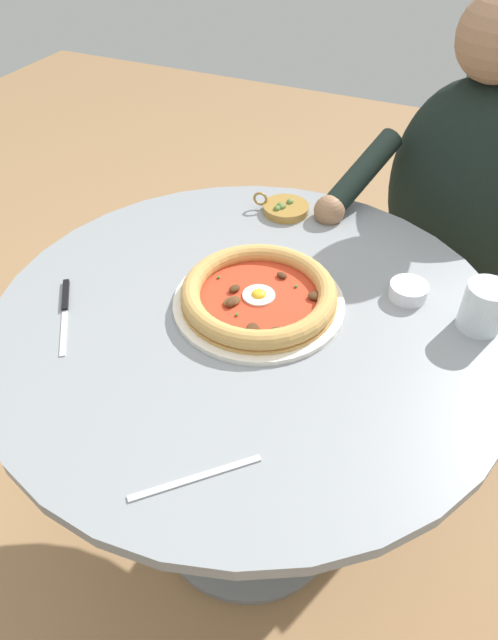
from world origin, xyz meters
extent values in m
cube|color=#9E754C|center=(0.00, 0.00, -0.01)|extent=(6.00, 6.00, 0.02)
cylinder|color=gray|center=(0.00, 0.00, 0.70)|extent=(0.95, 0.95, 0.03)
cylinder|color=gray|center=(0.00, 0.00, 0.35)|extent=(0.09, 0.09, 0.67)
cylinder|color=gray|center=(0.00, 0.00, 0.01)|extent=(0.47, 0.47, 0.02)
cylinder|color=white|center=(-0.03, 0.01, 0.72)|extent=(0.32, 0.32, 0.01)
cylinder|color=tan|center=(-0.03, 0.01, 0.73)|extent=(0.29, 0.29, 0.01)
torus|color=tan|center=(-0.03, 0.01, 0.74)|extent=(0.29, 0.29, 0.04)
cylinder|color=red|center=(-0.03, 0.01, 0.73)|extent=(0.27, 0.27, 0.00)
cylinder|color=white|center=(-0.03, 0.01, 0.74)|extent=(0.06, 0.06, 0.00)
ellipsoid|color=yellow|center=(-0.03, 0.01, 0.74)|extent=(0.03, 0.03, 0.02)
ellipsoid|color=#4C2D19|center=(-0.07, 0.11, 0.74)|extent=(0.04, 0.04, 0.01)
ellipsoid|color=brown|center=(0.01, -0.03, 0.74)|extent=(0.04, 0.04, 0.01)
ellipsoid|color=#4C2D19|center=(0.01, -0.03, 0.74)|extent=(0.03, 0.02, 0.01)
ellipsoid|color=brown|center=(0.05, 0.08, 0.74)|extent=(0.02, 0.04, 0.01)
ellipsoid|color=#4C2D19|center=(-0.10, 0.02, 0.74)|extent=(0.02, 0.02, 0.01)
ellipsoid|color=#4C2D19|center=(0.06, 0.04, 0.74)|extent=(0.04, 0.04, 0.01)
ellipsoid|color=#4C2D19|center=(-0.03, -0.04, 0.74)|extent=(0.03, 0.02, 0.01)
ellipsoid|color=#2D6B28|center=(-0.08, 0.06, 0.74)|extent=(0.01, 0.01, 0.00)
ellipsoid|color=#2D6B28|center=(-0.05, -0.08, 0.74)|extent=(0.01, 0.01, 0.00)
ellipsoid|color=#2D6B28|center=(0.04, -0.01, 0.74)|extent=(0.01, 0.01, 0.00)
cylinder|color=silver|center=(-0.14, 0.38, 0.76)|extent=(0.08, 0.08, 0.09)
cylinder|color=silver|center=(-0.14, 0.38, 0.74)|extent=(0.07, 0.07, 0.05)
cube|color=silver|center=(0.18, -0.27, 0.71)|extent=(0.10, 0.08, 0.00)
cube|color=black|center=(0.10, -0.33, 0.72)|extent=(0.08, 0.06, 0.01)
cylinder|color=white|center=(-0.17, 0.25, 0.73)|extent=(0.07, 0.07, 0.03)
cylinder|color=olive|center=(-0.17, 0.25, 0.74)|extent=(0.06, 0.06, 0.01)
cylinder|color=olive|center=(-0.35, -0.07, 0.72)|extent=(0.10, 0.10, 0.02)
torus|color=olive|center=(-0.34, -0.13, 0.74)|extent=(0.01, 0.03, 0.03)
ellipsoid|color=#516B2D|center=(-0.37, -0.07, 0.73)|extent=(0.02, 0.02, 0.02)
ellipsoid|color=#516B2D|center=(-0.34, -0.07, 0.73)|extent=(0.02, 0.02, 0.02)
ellipsoid|color=#516B2D|center=(-0.34, -0.07, 0.73)|extent=(0.02, 0.02, 0.02)
ellipsoid|color=#516B2D|center=(-0.35, -0.08, 0.73)|extent=(0.02, 0.02, 0.02)
ellipsoid|color=#516B2D|center=(-0.33, -0.08, 0.73)|extent=(0.02, 0.02, 0.02)
cube|color=#BCBCC1|center=(0.34, 0.08, 0.72)|extent=(0.14, 0.14, 0.00)
cube|color=#282833|center=(-0.59, 0.28, 0.23)|extent=(0.40, 0.43, 0.45)
ellipsoid|color=black|center=(-0.59, 0.28, 0.72)|extent=(0.36, 0.43, 0.54)
cylinder|color=black|center=(-0.46, 0.06, 0.78)|extent=(0.26, 0.14, 0.16)
sphere|color=#936B4C|center=(-0.37, 0.03, 0.73)|extent=(0.07, 0.07, 0.07)
cube|color=#504A45|center=(-0.64, 0.30, 0.46)|extent=(0.55, 0.55, 0.02)
cylinder|color=#4C4742|center=(-0.55, 0.05, 0.22)|extent=(0.02, 0.02, 0.45)
cylinder|color=#4C4742|center=(-0.39, 0.39, 0.22)|extent=(0.02, 0.02, 0.45)
cylinder|color=#4C4742|center=(-0.89, 0.21, 0.22)|extent=(0.02, 0.02, 0.45)
camera|label=1|loc=(0.70, 0.32, 1.39)|focal=31.64mm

